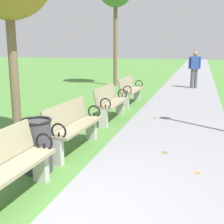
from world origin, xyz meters
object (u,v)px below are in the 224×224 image
(park_bench_2, at_px, (73,125))
(pedestrian_walking, at_px, (195,68))
(park_bench_3, at_px, (110,102))
(park_bench_4, at_px, (130,90))
(trash_bin, at_px, (37,145))
(park_bench_1, at_px, (4,169))

(park_bench_2, bearing_deg, pedestrian_walking, 78.15)
(park_bench_3, height_order, park_bench_4, same)
(park_bench_4, xyz_separation_m, trash_bin, (-0.15, -5.76, -0.06))
(park_bench_2, xyz_separation_m, pedestrian_walking, (1.92, 9.14, 0.44))
(trash_bin, bearing_deg, park_bench_4, 88.54)
(park_bench_3, relative_size, park_bench_4, 0.99)
(pedestrian_walking, bearing_deg, park_bench_4, -113.42)
(park_bench_2, bearing_deg, trash_bin, -98.00)
(park_bench_2, relative_size, trash_bin, 1.93)
(park_bench_1, relative_size, park_bench_4, 1.00)
(trash_bin, bearing_deg, park_bench_3, 87.56)
(park_bench_2, distance_m, park_bench_4, 4.71)
(pedestrian_walking, bearing_deg, park_bench_2, -101.85)
(park_bench_4, distance_m, pedestrian_walking, 4.85)
(park_bench_2, relative_size, park_bench_4, 1.00)
(park_bench_1, height_order, park_bench_2, same)
(park_bench_3, bearing_deg, park_bench_1, -90.00)
(park_bench_1, relative_size, trash_bin, 1.92)
(park_bench_4, height_order, trash_bin, park_bench_4)
(park_bench_3, distance_m, park_bench_4, 2.30)
(park_bench_2, bearing_deg, park_bench_4, 90.00)
(park_bench_4, bearing_deg, park_bench_2, -90.00)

